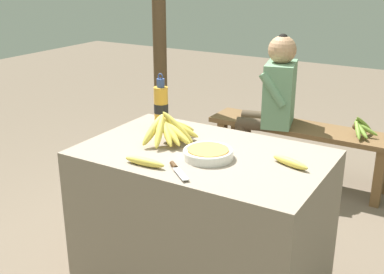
{
  "coord_description": "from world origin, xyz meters",
  "views": [
    {
      "loc": [
        1.02,
        -1.8,
        1.54
      ],
      "look_at": [
        -0.09,
        0.05,
        0.76
      ],
      "focal_mm": 45.0,
      "sensor_mm": 36.0,
      "label": 1
    }
  ],
  "objects_px": {
    "knife": "(177,169)",
    "wooden_bench": "(301,136)",
    "serving_bowl": "(208,153)",
    "loose_banana_side": "(290,162)",
    "water_bottle": "(161,107)",
    "banana_bunch_green": "(361,127)",
    "banana_bunch_ripe": "(171,128)",
    "loose_banana_front": "(145,162)",
    "seated_vendor": "(273,97)"
  },
  "relations": [
    {
      "from": "loose_banana_front",
      "to": "loose_banana_side",
      "type": "xyz_separation_m",
      "value": [
        0.54,
        0.32,
        0.0
      ]
    },
    {
      "from": "banana_bunch_ripe",
      "to": "loose_banana_side",
      "type": "distance_m",
      "value": 0.6
    },
    {
      "from": "banana_bunch_ripe",
      "to": "water_bottle",
      "type": "height_order",
      "value": "water_bottle"
    },
    {
      "from": "serving_bowl",
      "to": "loose_banana_side",
      "type": "height_order",
      "value": "serving_bowl"
    },
    {
      "from": "knife",
      "to": "seated_vendor",
      "type": "relative_size",
      "value": 0.15
    },
    {
      "from": "banana_bunch_ripe",
      "to": "serving_bowl",
      "type": "xyz_separation_m",
      "value": [
        0.25,
        -0.08,
        -0.05
      ]
    },
    {
      "from": "loose_banana_side",
      "to": "seated_vendor",
      "type": "bearing_deg",
      "value": 114.5
    },
    {
      "from": "serving_bowl",
      "to": "loose_banana_side",
      "type": "bearing_deg",
      "value": 16.23
    },
    {
      "from": "water_bottle",
      "to": "wooden_bench",
      "type": "height_order",
      "value": "water_bottle"
    },
    {
      "from": "serving_bowl",
      "to": "water_bottle",
      "type": "distance_m",
      "value": 0.48
    },
    {
      "from": "loose_banana_front",
      "to": "knife",
      "type": "xyz_separation_m",
      "value": [
        0.15,
        0.02,
        -0.01
      ]
    },
    {
      "from": "serving_bowl",
      "to": "banana_bunch_green",
      "type": "relative_size",
      "value": 0.75
    },
    {
      "from": "seated_vendor",
      "to": "water_bottle",
      "type": "bearing_deg",
      "value": 69.64
    },
    {
      "from": "water_bottle",
      "to": "banana_bunch_green",
      "type": "distance_m",
      "value": 1.52
    },
    {
      "from": "loose_banana_side",
      "to": "seated_vendor",
      "type": "relative_size",
      "value": 0.17
    },
    {
      "from": "wooden_bench",
      "to": "serving_bowl",
      "type": "bearing_deg",
      "value": -87.99
    },
    {
      "from": "water_bottle",
      "to": "knife",
      "type": "relative_size",
      "value": 1.85
    },
    {
      "from": "knife",
      "to": "banana_bunch_green",
      "type": "distance_m",
      "value": 1.76
    },
    {
      "from": "water_bottle",
      "to": "wooden_bench",
      "type": "bearing_deg",
      "value": 74.21
    },
    {
      "from": "knife",
      "to": "seated_vendor",
      "type": "bearing_deg",
      "value": 137.07
    },
    {
      "from": "wooden_bench",
      "to": "seated_vendor",
      "type": "distance_m",
      "value": 0.36
    },
    {
      "from": "serving_bowl",
      "to": "water_bottle",
      "type": "bearing_deg",
      "value": 150.38
    },
    {
      "from": "wooden_bench",
      "to": "seated_vendor",
      "type": "xyz_separation_m",
      "value": [
        -0.22,
        -0.04,
        0.28
      ]
    },
    {
      "from": "loose_banana_side",
      "to": "banana_bunch_green",
      "type": "xyz_separation_m",
      "value": [
        0.01,
        1.4,
        -0.25
      ]
    },
    {
      "from": "loose_banana_front",
      "to": "banana_bunch_ripe",
      "type": "bearing_deg",
      "value": 101.43
    },
    {
      "from": "loose_banana_front",
      "to": "wooden_bench",
      "type": "distance_m",
      "value": 1.76
    },
    {
      "from": "banana_bunch_ripe",
      "to": "loose_banana_side",
      "type": "xyz_separation_m",
      "value": [
        0.6,
        0.02,
        -0.05
      ]
    },
    {
      "from": "loose_banana_side",
      "to": "banana_bunch_ripe",
      "type": "bearing_deg",
      "value": -178.29
    },
    {
      "from": "serving_bowl",
      "to": "banana_bunch_ripe",
      "type": "bearing_deg",
      "value": 161.82
    },
    {
      "from": "loose_banana_front",
      "to": "loose_banana_side",
      "type": "height_order",
      "value": "same"
    },
    {
      "from": "seated_vendor",
      "to": "loose_banana_front",
      "type": "bearing_deg",
      "value": 78.85
    },
    {
      "from": "banana_bunch_ripe",
      "to": "loose_banana_front",
      "type": "height_order",
      "value": "banana_bunch_ripe"
    },
    {
      "from": "water_bottle",
      "to": "banana_bunch_green",
      "type": "xyz_separation_m",
      "value": [
        0.77,
        1.27,
        -0.35
      ]
    },
    {
      "from": "water_bottle",
      "to": "loose_banana_side",
      "type": "height_order",
      "value": "water_bottle"
    },
    {
      "from": "serving_bowl",
      "to": "water_bottle",
      "type": "relative_size",
      "value": 0.76
    },
    {
      "from": "serving_bowl",
      "to": "loose_banana_front",
      "type": "relative_size",
      "value": 1.14
    },
    {
      "from": "loose_banana_side",
      "to": "banana_bunch_green",
      "type": "height_order",
      "value": "loose_banana_side"
    },
    {
      "from": "banana_bunch_ripe",
      "to": "loose_banana_front",
      "type": "xyz_separation_m",
      "value": [
        0.06,
        -0.3,
        -0.05
      ]
    },
    {
      "from": "knife",
      "to": "water_bottle",
      "type": "bearing_deg",
      "value": 169.98
    },
    {
      "from": "banana_bunch_ripe",
      "to": "knife",
      "type": "height_order",
      "value": "banana_bunch_ripe"
    },
    {
      "from": "water_bottle",
      "to": "wooden_bench",
      "type": "xyz_separation_m",
      "value": [
        0.36,
        1.27,
        -0.49
      ]
    },
    {
      "from": "loose_banana_front",
      "to": "banana_bunch_green",
      "type": "relative_size",
      "value": 0.66
    },
    {
      "from": "knife",
      "to": "wooden_bench",
      "type": "xyz_separation_m",
      "value": [
        -0.01,
        1.69,
        -0.38
      ]
    },
    {
      "from": "knife",
      "to": "banana_bunch_green",
      "type": "height_order",
      "value": "knife"
    },
    {
      "from": "banana_bunch_ripe",
      "to": "knife",
      "type": "relative_size",
      "value": 2.02
    },
    {
      "from": "seated_vendor",
      "to": "banana_bunch_green",
      "type": "relative_size",
      "value": 3.61
    },
    {
      "from": "banana_bunch_ripe",
      "to": "water_bottle",
      "type": "xyz_separation_m",
      "value": [
        -0.16,
        0.15,
        0.05
      ]
    },
    {
      "from": "banana_bunch_ripe",
      "to": "wooden_bench",
      "type": "height_order",
      "value": "banana_bunch_ripe"
    },
    {
      "from": "banana_bunch_ripe",
      "to": "loose_banana_front",
      "type": "distance_m",
      "value": 0.31
    },
    {
      "from": "serving_bowl",
      "to": "banana_bunch_green",
      "type": "distance_m",
      "value": 1.56
    }
  ]
}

